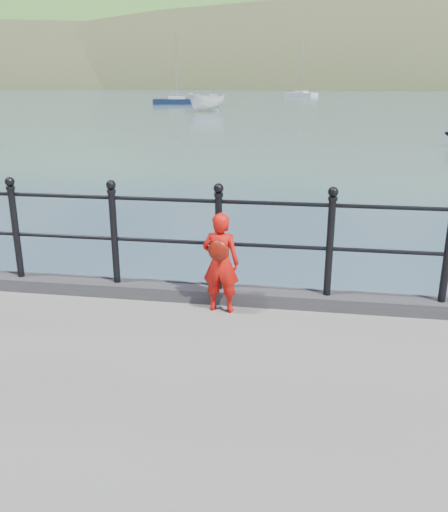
% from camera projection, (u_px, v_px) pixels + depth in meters
% --- Properties ---
extents(ground, '(600.00, 600.00, 0.00)m').
position_uv_depth(ground, '(174.00, 367.00, 6.71)').
color(ground, '#2D4251').
rests_on(ground, ground).
extents(kerb, '(60.00, 0.30, 0.15)m').
position_uv_depth(kerb, '(168.00, 291.00, 6.23)').
color(kerb, '#28282B').
rests_on(kerb, quay).
extents(railing, '(18.11, 0.11, 1.20)m').
position_uv_depth(railing, '(165.00, 228.00, 5.99)').
color(railing, black).
rests_on(railing, kerb).
extents(far_shore, '(830.00, 200.00, 156.00)m').
position_uv_depth(far_shore, '(399.00, 141.00, 232.40)').
color(far_shore, '#333A21').
rests_on(far_shore, ground).
extents(child, '(0.42, 0.33, 1.09)m').
position_uv_depth(child, '(221.00, 262.00, 5.72)').
color(child, red).
rests_on(child, quay).
extents(launch_white, '(4.40, 5.23, 1.94)m').
position_uv_depth(launch_white, '(206.00, 102.00, 56.32)').
color(launch_white, silver).
rests_on(launch_white, ground).
extents(sailboat_left, '(6.54, 3.16, 8.89)m').
position_uv_depth(sailboat_left, '(177.00, 102.00, 72.38)').
color(sailboat_left, black).
rests_on(sailboat_left, ground).
extents(sailboat_deep, '(6.47, 5.99, 9.96)m').
position_uv_depth(sailboat_deep, '(301.00, 95.00, 103.27)').
color(sailboat_deep, silver).
rests_on(sailboat_deep, ground).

